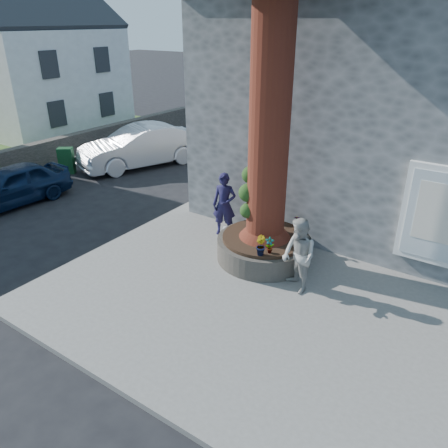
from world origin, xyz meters
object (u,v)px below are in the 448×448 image
Objects in this scene: man at (224,205)px; woman at (299,256)px; planter at (264,247)px; a_board_sign at (66,161)px; car_silver at (141,146)px; car_blue at (10,186)px.

man reaches higher than woman.
planter is 2.30× the size of a_board_sign.
car_silver is 4.92× the size of a_board_sign.
a_board_sign is (-1.19, 3.04, -0.14)m from car_blue.
planter is at bearing -40.00° from man.
woman is 0.44× the size of car_blue.
planter is 8.65m from car_blue.
car_blue is (-9.82, -0.52, -0.30)m from woman.
car_blue is at bearing -105.55° from a_board_sign.
planter is at bearing 12.63° from car_blue.
woman is 11.30m from a_board_sign.
car_blue is at bearing -171.17° from planter.
car_silver is at bearing -171.47° from woman.
car_silver is at bearing 131.35° from man.
man is 3.13m from woman.
woman is at bearing -32.41° from planter.
planter is at bearing -46.92° from a_board_sign.
car_silver is (-9.27, 4.82, -0.14)m from woman.
car_blue is 3.79× the size of a_board_sign.
man is (-1.56, 0.55, 0.57)m from planter.
woman is 0.34× the size of car_silver.
a_board_sign is (-9.74, 1.71, 0.09)m from planter.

